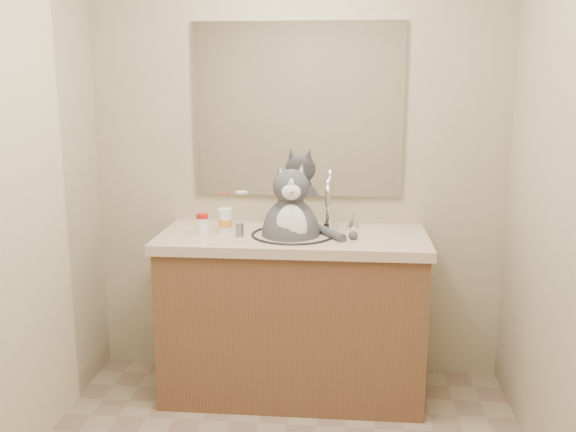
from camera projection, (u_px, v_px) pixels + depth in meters
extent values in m
cube|color=tan|center=(298.00, 158.00, 3.41)|extent=(2.20, 0.01, 2.40)
cube|color=tan|center=(171.00, 356.00, 0.97)|extent=(2.20, 0.01, 2.40)
cube|color=brown|center=(293.00, 319.00, 3.30)|extent=(1.30, 0.55, 0.80)
cube|color=beige|center=(293.00, 239.00, 3.21)|extent=(1.34, 0.59, 0.05)
torus|color=black|center=(293.00, 235.00, 3.18)|extent=(0.42, 0.42, 0.02)
ellipsoid|color=white|center=(293.00, 250.00, 3.20)|extent=(0.40, 0.40, 0.15)
cylinder|color=silver|center=(328.00, 209.00, 3.31)|extent=(0.03, 0.03, 0.18)
torus|color=silver|center=(328.00, 194.00, 3.23)|extent=(0.03, 0.16, 0.16)
cone|color=silver|center=(353.00, 219.00, 3.31)|extent=(0.06, 0.06, 0.08)
cube|color=white|center=(298.00, 110.00, 3.34)|extent=(1.10, 0.02, 0.90)
ellipsoid|color=#45454A|center=(291.00, 236.00, 3.20)|extent=(0.32, 0.35, 0.39)
ellipsoid|color=silver|center=(291.00, 230.00, 3.08)|extent=(0.17, 0.10, 0.25)
ellipsoid|color=#45454A|center=(291.00, 186.00, 3.10)|extent=(0.19, 0.17, 0.17)
ellipsoid|color=silver|center=(291.00, 192.00, 3.04)|extent=(0.10, 0.06, 0.08)
sphere|color=#D88C8C|center=(291.00, 192.00, 3.01)|extent=(0.02, 0.02, 0.02)
cone|color=#45454A|center=(281.00, 170.00, 3.10)|extent=(0.08, 0.07, 0.09)
cone|color=#45454A|center=(301.00, 170.00, 3.10)|extent=(0.08, 0.07, 0.09)
cylinder|color=#45454A|center=(329.00, 233.00, 3.16)|extent=(0.17, 0.25, 0.04)
cylinder|color=white|center=(203.00, 226.00, 3.21)|extent=(0.06, 0.06, 0.08)
cylinder|color=#B01512|center=(202.00, 216.00, 3.20)|extent=(0.06, 0.06, 0.02)
cylinder|color=white|center=(225.00, 223.00, 3.23)|extent=(0.09, 0.09, 0.10)
cylinder|color=orange|center=(225.00, 223.00, 3.23)|extent=(0.09, 0.09, 0.04)
cylinder|color=white|center=(225.00, 211.00, 3.22)|extent=(0.09, 0.09, 0.02)
cylinder|color=slate|center=(240.00, 230.00, 3.16)|extent=(0.05, 0.05, 0.06)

